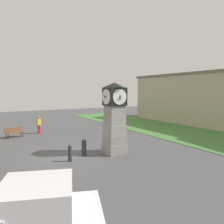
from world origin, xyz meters
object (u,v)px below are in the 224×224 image
clock_tower (115,118)px  bollard_near_tower (84,147)px  pedestrian_near_bench (39,124)px  bench (14,132)px  pickup_truck (1,219)px  bollard_mid_row (70,153)px

clock_tower → bollard_near_tower: 2.80m
pedestrian_near_bench → bench: bearing=-72.7°
bench → bollard_near_tower: bearing=21.2°
pickup_truck → bench: (-15.45, 1.98, -0.41)m
bollard_near_tower → clock_tower: bearing=77.2°
bollard_mid_row → bench: 9.42m
bench → bollard_mid_row: bearing=13.0°
pickup_truck → pedestrian_near_bench: pickup_truck is taller
bollard_mid_row → bench: size_ratio=0.61×
bollard_near_tower → pickup_truck: 8.71m
bollard_near_tower → bollard_mid_row: size_ratio=1.09×
clock_tower → bollard_mid_row: size_ratio=4.71×
bench → pedestrian_near_bench: (-0.74, 2.36, 0.45)m
pickup_truck → pedestrian_near_bench: bearing=165.0°
clock_tower → pickup_truck: (6.44, -7.35, -1.47)m
bollard_near_tower → pickup_truck: size_ratio=0.19×
pickup_truck → bench: 15.59m
bollard_near_tower → pickup_truck: bearing=-37.4°
pedestrian_near_bench → clock_tower: bearing=17.1°
bollard_near_tower → bench: bollard_near_tower is taller
bollard_mid_row → pedestrian_near_bench: pedestrian_near_bench is taller
bollard_mid_row → bench: bollard_mid_row is taller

